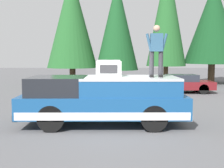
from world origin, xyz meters
TOP-DOWN VIEW (x-y plane):
  - ground_plane at (0.00, 0.00)m, footprint 90.00×90.00m
  - pickup_truck at (0.41, 0.14)m, footprint 2.01×5.54m
  - compressor_unit at (0.56, -0.04)m, footprint 0.65×0.84m
  - person_on_truck_bed at (0.20, -1.60)m, footprint 0.29×0.72m
  - parked_car_maroon at (8.62, -4.57)m, footprint 1.64×4.10m
  - conifer_far_left at (14.39, -8.64)m, footprint 4.65×4.65m
  - conifer_left at (14.20, -4.74)m, footprint 3.26×3.26m
  - conifer_center_left at (15.45, -0.66)m, footprint 3.75×3.75m
  - conifer_center_right at (15.63, 3.28)m, footprint 4.41×4.41m

SIDE VIEW (x-z plane):
  - ground_plane at x=0.00m, z-range 0.00..0.00m
  - parked_car_maroon at x=8.62m, z-range 0.00..1.16m
  - pickup_truck at x=0.41m, z-range 0.05..1.70m
  - compressor_unit at x=0.56m, z-range 1.65..2.21m
  - person_on_truck_bed at x=0.20m, z-range 1.71..3.40m
  - conifer_center_left at x=15.45m, z-range 0.55..9.54m
  - conifer_far_left at x=14.39m, z-range 0.83..9.34m
  - conifer_center_right at x=15.63m, z-range 0.64..10.26m
  - conifer_left at x=14.20m, z-range 0.74..10.94m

